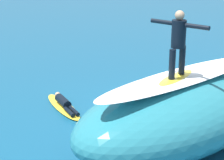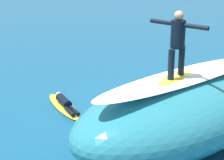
# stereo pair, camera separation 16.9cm
# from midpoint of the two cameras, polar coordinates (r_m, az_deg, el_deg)

# --- Properties ---
(ground_plane) EXTENTS (120.00, 120.00, 0.00)m
(ground_plane) POSITION_cam_midpoint_polar(r_m,az_deg,el_deg) (12.56, 6.99, -5.42)
(ground_plane) COLOR #145175
(wave_crest) EXTENTS (7.13, 4.84, 1.89)m
(wave_crest) POSITION_cam_midpoint_polar(r_m,az_deg,el_deg) (10.64, 9.86, -4.65)
(wave_crest) COLOR teal
(wave_crest) RESTS_ON ground_plane
(wave_foam_lip) EXTENTS (5.63, 2.58, 0.08)m
(wave_foam_lip) POSITION_cam_midpoint_polar(r_m,az_deg,el_deg) (10.29, 10.17, 0.38)
(wave_foam_lip) COLOR white
(wave_foam_lip) RESTS_ON wave_crest
(surfboard_riding) EXTENTS (1.85, 1.30, 0.10)m
(surfboard_riding) POSITION_cam_midpoint_polar(r_m,az_deg,el_deg) (10.14, 9.38, 0.19)
(surfboard_riding) COLOR yellow
(surfboard_riding) RESTS_ON wave_crest
(surfer_riding) EXTENTS (0.82, 1.41, 1.63)m
(surfer_riding) POSITION_cam_midpoint_polar(r_m,az_deg,el_deg) (9.86, 9.69, 5.68)
(surfer_riding) COLOR black
(surfer_riding) RESTS_ON surfboard_riding
(surfboard_paddling) EXTENTS (0.70, 2.49, 0.08)m
(surfboard_paddling) POSITION_cam_midpoint_polar(r_m,az_deg,el_deg) (13.35, -6.39, -3.67)
(surfboard_paddling) COLOR yellow
(surfboard_paddling) RESTS_ON ground_plane
(surfer_paddling) EXTENTS (0.38, 1.63, 0.29)m
(surfer_paddling) POSITION_cam_midpoint_polar(r_m,az_deg,el_deg) (13.18, -6.22, -3.18)
(surfer_paddling) COLOR black
(surfer_paddling) RESTS_ON surfboard_paddling
(foam_patch_near) EXTENTS (1.04, 1.02, 0.13)m
(foam_patch_near) POSITION_cam_midpoint_polar(r_m,az_deg,el_deg) (11.58, -0.99, -7.15)
(foam_patch_near) COLOR white
(foam_patch_near) RESTS_ON ground_plane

